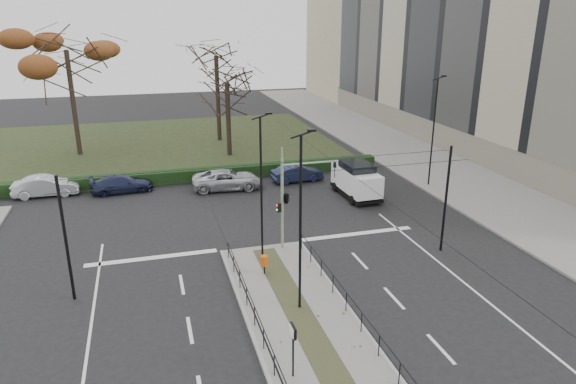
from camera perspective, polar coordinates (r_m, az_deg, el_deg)
name	(u,v)px	position (r m, az deg, el deg)	size (l,w,h in m)	color
ground	(285,291)	(24.91, -0.31, -10.96)	(140.00, 140.00, 0.00)	black
median_island	(301,318)	(22.82, 1.43, -13.81)	(4.40, 15.00, 0.14)	slate
sidewalk_east	(405,152)	(50.50, 12.84, 4.30)	(8.00, 90.00, 0.14)	slate
park	(144,145)	(54.24, -15.71, 5.04)	(38.00, 26.00, 0.10)	#233018
hedge	(146,179)	(41.17, -15.46, 1.41)	(38.00, 1.00, 1.00)	black
apartment_block	(495,38)	(56.10, 22.00, 15.56)	(13.09, 52.10, 21.64)	tan
median_railing	(302,301)	(22.26, 1.52, -11.98)	(4.14, 13.24, 0.92)	black
catenary	(276,212)	(24.84, -1.32, -2.29)	(20.00, 34.00, 6.00)	black
traffic_light	(288,196)	(27.88, -0.06, -0.46)	(3.52, 2.02, 5.18)	gray
litter_bin	(264,261)	(25.88, -2.65, -7.67)	(0.38, 0.38, 0.97)	black
info_panel	(293,337)	(18.65, 0.56, -15.80)	(0.12, 0.55, 2.09)	black
streetlamp_median_near	(301,222)	(21.56, 1.43, -3.39)	(0.67, 0.14, 8.03)	black
streetlamp_median_far	(262,188)	(26.09, -2.95, 0.40)	(0.66, 0.13, 7.85)	black
streetlamp_sidewalk	(433,131)	(39.99, 15.86, 6.55)	(0.69, 0.14, 8.24)	black
parked_car_second	(46,186)	(41.18, -25.30, 0.60)	(1.58, 4.52, 1.49)	#B5B7BD
parked_car_third	(122,184)	(40.02, -17.98, 0.88)	(1.81, 4.46, 1.29)	#1C2443
parked_car_fourth	(227,180)	(39.04, -6.76, 1.38)	(2.41, 5.23, 1.45)	#B5B7BD
white_van	(356,179)	(37.28, 7.60, 1.45)	(2.33, 4.88, 2.54)	white
rust_tree	(66,50)	(51.05, -23.43, 14.28)	(9.51, 9.51, 12.50)	black
bare_tree_center	(216,62)	(53.61, -7.97, 14.09)	(6.25, 6.25, 11.42)	black
bare_tree_near	(227,88)	(47.51, -6.78, 11.41)	(5.94, 5.94, 8.90)	black
parked_car_fifth	(297,173)	(40.57, 1.02, 2.10)	(1.41, 4.06, 1.34)	#1C2443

